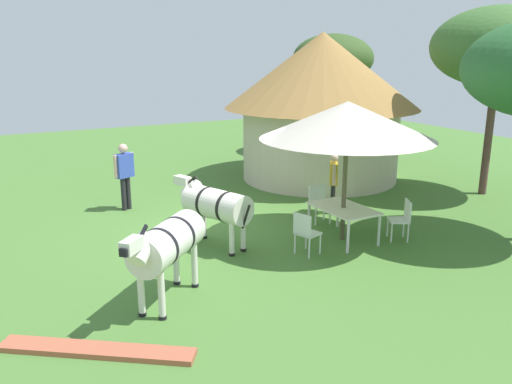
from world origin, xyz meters
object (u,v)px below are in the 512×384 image
(striped_lounge_chair, at_px, (224,203))
(acacia_tree_left_background, at_px, (333,59))
(patio_chair_east_end, at_px, (403,217))
(acacia_tree_far_lawn, at_px, (499,47))
(zebra_by_umbrella, at_px, (215,204))
(patio_dining_table, at_px, (343,211))
(patio_chair_near_lawn, at_px, (305,231))
(guest_beside_umbrella, at_px, (334,178))
(patio_chair_near_hut, at_px, (319,201))
(zebra_nearest_camera, at_px, (166,244))
(thatched_hut, at_px, (321,99))
(standing_watcher, at_px, (124,170))
(shade_umbrella, at_px, (347,120))

(striped_lounge_chair, distance_m, acacia_tree_left_background, 9.90)
(patio_chair_east_end, xyz_separation_m, acacia_tree_far_lawn, (-1.78, 4.84, 3.63))
(zebra_by_umbrella, bearing_deg, patio_dining_table, -40.37)
(patio_chair_near_lawn, relative_size, zebra_by_umbrella, 0.42)
(patio_dining_table, xyz_separation_m, patio_chair_near_lawn, (0.39, -1.25, -0.15))
(guest_beside_umbrella, bearing_deg, patio_chair_near_hut, -26.35)
(guest_beside_umbrella, relative_size, striped_lounge_chair, 1.59)
(zebra_nearest_camera, height_order, acacia_tree_left_background, acacia_tree_left_background)
(patio_chair_near_hut, xyz_separation_m, zebra_nearest_camera, (2.35, -4.68, 0.51))
(patio_chair_near_lawn, relative_size, guest_beside_umbrella, 0.58)
(patio_dining_table, height_order, guest_beside_umbrella, guest_beside_umbrella)
(zebra_nearest_camera, bearing_deg, acacia_tree_far_lawn, -121.75)
(patio_chair_near_hut, height_order, patio_chair_east_end, same)
(thatched_hut, height_order, standing_watcher, thatched_hut)
(shade_umbrella, relative_size, standing_watcher, 2.12)
(standing_watcher, relative_size, acacia_tree_far_lawn, 0.33)
(patio_dining_table, distance_m, patio_chair_near_lawn, 1.32)
(patio_dining_table, xyz_separation_m, acacia_tree_far_lawn, (-1.14, 5.99, 3.49))
(patio_chair_east_end, bearing_deg, shade_umbrella, 90.00)
(standing_watcher, height_order, acacia_tree_far_lawn, acacia_tree_far_lawn)
(patio_chair_near_lawn, distance_m, zebra_nearest_camera, 3.28)
(zebra_nearest_camera, bearing_deg, standing_watcher, -51.71)
(thatched_hut, relative_size, patio_dining_table, 3.94)
(zebra_by_umbrella, height_order, acacia_tree_left_background, acacia_tree_left_background)
(patio_dining_table, relative_size, patio_chair_east_end, 1.74)
(shade_umbrella, bearing_deg, patio_chair_east_end, 60.74)
(zebra_by_umbrella, bearing_deg, patio_chair_east_end, -43.40)
(standing_watcher, relative_size, acacia_tree_left_background, 0.37)
(shade_umbrella, xyz_separation_m, patio_chair_east_end, (0.64, 1.15, -2.13))
(shade_umbrella, height_order, patio_chair_east_end, shade_umbrella)
(thatched_hut, bearing_deg, zebra_nearest_camera, -50.16)
(striped_lounge_chair, bearing_deg, guest_beside_umbrella, 27.00)
(patio_chair_near_lawn, height_order, patio_chair_east_end, same)
(patio_chair_east_end, bearing_deg, zebra_nearest_camera, 123.52)
(patio_chair_near_hut, xyz_separation_m, patio_chair_east_end, (1.93, 0.90, 0.00))
(zebra_by_umbrella, relative_size, acacia_tree_far_lawn, 0.40)
(shade_umbrella, distance_m, standing_watcher, 6.02)
(zebra_by_umbrella, bearing_deg, standing_watcher, 84.54)
(patio_dining_table, distance_m, zebra_by_umbrella, 2.84)
(striped_lounge_chair, bearing_deg, acacia_tree_left_background, 92.62)
(standing_watcher, xyz_separation_m, zebra_nearest_camera, (5.58, -0.79, -0.03))
(shade_umbrella, xyz_separation_m, patio_dining_table, (0.00, 0.00, -1.99))
(thatched_hut, distance_m, patio_chair_near_hut, 5.02)
(striped_lounge_chair, height_order, zebra_nearest_camera, zebra_nearest_camera)
(acacia_tree_far_lawn, bearing_deg, standing_watcher, -109.40)
(acacia_tree_far_lawn, bearing_deg, thatched_hut, -141.57)
(shade_umbrella, xyz_separation_m, acacia_tree_far_lawn, (-1.14, 5.99, 1.50))
(zebra_by_umbrella, height_order, acacia_tree_far_lawn, acacia_tree_far_lawn)
(patio_chair_near_lawn, distance_m, guest_beside_umbrella, 3.07)
(thatched_hut, bearing_deg, shade_umbrella, -29.79)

